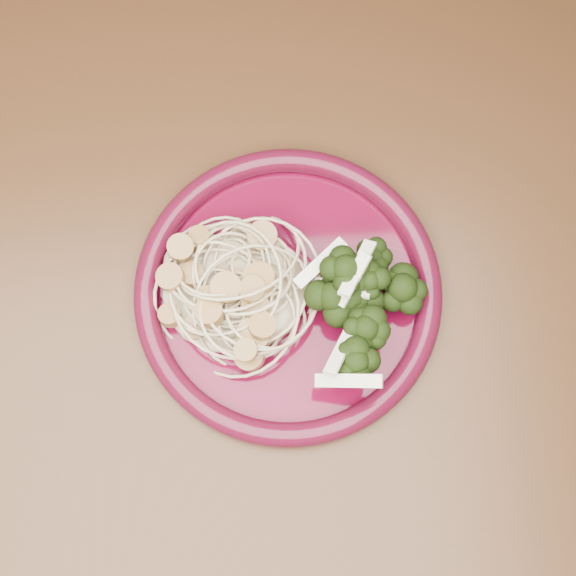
# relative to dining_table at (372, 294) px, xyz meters

# --- Properties ---
(dining_table) EXTENTS (1.20, 0.80, 0.75)m
(dining_table) POSITION_rel_dining_table_xyz_m (0.00, 0.00, 0.00)
(dining_table) COLOR #472814
(dining_table) RESTS_ON ground
(dinner_plate) EXTENTS (0.26, 0.26, 0.02)m
(dinner_plate) POSITION_rel_dining_table_xyz_m (-0.08, -0.02, 0.11)
(dinner_plate) COLOR #4F051B
(dinner_plate) RESTS_ON dining_table
(spaghetti_pile) EXTENTS (0.12, 0.11, 0.03)m
(spaghetti_pile) POSITION_rel_dining_table_xyz_m (-0.12, -0.02, 0.12)
(spaghetti_pile) COLOR #CAB88C
(spaghetti_pile) RESTS_ON dinner_plate
(scallop_cluster) EXTENTS (0.13, 0.13, 0.04)m
(scallop_cluster) POSITION_rel_dining_table_xyz_m (-0.12, -0.02, 0.15)
(scallop_cluster) COLOR #A88148
(scallop_cluster) RESTS_ON spaghetti_pile
(broccoli_pile) EXTENTS (0.09, 0.13, 0.05)m
(broccoli_pile) POSITION_rel_dining_table_xyz_m (-0.03, -0.03, 0.13)
(broccoli_pile) COLOR black
(broccoli_pile) RESTS_ON dinner_plate
(onion_garnish) EXTENTS (0.06, 0.09, 0.05)m
(onion_garnish) POSITION_rel_dining_table_xyz_m (-0.03, -0.03, 0.16)
(onion_garnish) COLOR #EDECCA
(onion_garnish) RESTS_ON broccoli_pile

